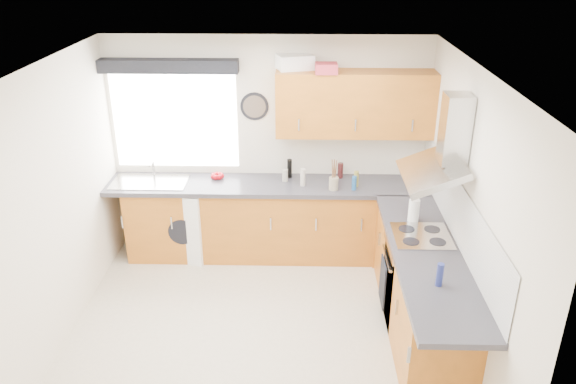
{
  "coord_description": "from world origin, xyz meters",
  "views": [
    {
      "loc": [
        0.38,
        -4.28,
        3.42
      ],
      "look_at": [
        0.25,
        0.85,
        1.1
      ],
      "focal_mm": 35.0,
      "sensor_mm": 36.0,
      "label": 1
    }
  ],
  "objects_px": {
    "upper_cabinets": "(355,104)",
    "washing_machine": "(187,220)",
    "oven": "(417,281)",
    "extractor_hood": "(443,149)"
  },
  "relations": [
    {
      "from": "oven",
      "to": "upper_cabinets",
      "type": "bearing_deg",
      "value": 112.54
    },
    {
      "from": "extractor_hood",
      "to": "upper_cabinets",
      "type": "distance_m",
      "value": 1.48
    },
    {
      "from": "upper_cabinets",
      "to": "washing_machine",
      "type": "relative_size",
      "value": 2.0
    },
    {
      "from": "oven",
      "to": "upper_cabinets",
      "type": "distance_m",
      "value": 1.99
    },
    {
      "from": "upper_cabinets",
      "to": "washing_machine",
      "type": "distance_m",
      "value": 2.35
    },
    {
      "from": "oven",
      "to": "washing_machine",
      "type": "relative_size",
      "value": 1.0
    },
    {
      "from": "oven",
      "to": "extractor_hood",
      "type": "height_order",
      "value": "extractor_hood"
    },
    {
      "from": "oven",
      "to": "extractor_hood",
      "type": "xyz_separation_m",
      "value": [
        0.1,
        -0.0,
        1.34
      ]
    },
    {
      "from": "oven",
      "to": "extractor_hood",
      "type": "distance_m",
      "value": 1.35
    },
    {
      "from": "oven",
      "to": "extractor_hood",
      "type": "relative_size",
      "value": 1.09
    }
  ]
}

